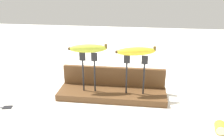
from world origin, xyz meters
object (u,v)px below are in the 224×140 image
(banana_raised_left, at_px, (88,48))
(wire_coil, at_px, (156,86))
(fork_stand_right, at_px, (135,71))
(banana_raised_right, at_px, (136,51))
(banana_chunk_near, at_px, (220,128))
(fork_stand_left, at_px, (89,68))

(banana_raised_left, height_order, wire_coil, banana_raised_left)
(fork_stand_right, xyz_separation_m, banana_raised_left, (-0.20, -0.00, 0.09))
(banana_raised_right, relative_size, wire_coil, 2.56)
(banana_raised_right, bearing_deg, banana_chunk_near, -33.76)
(fork_stand_left, height_order, banana_raised_right, banana_raised_right)
(banana_raised_right, distance_m, banana_chunk_near, 0.42)
(fork_stand_right, bearing_deg, banana_raised_left, -180.00)
(fork_stand_left, distance_m, wire_coil, 0.35)
(banana_chunk_near, xyz_separation_m, wire_coil, (-0.20, 0.35, -0.02))
(fork_stand_right, relative_size, wire_coil, 2.61)
(banana_raised_right, relative_size, banana_chunk_near, 3.69)
(fork_stand_left, relative_size, banana_raised_left, 1.08)
(banana_raised_left, relative_size, banana_chunk_near, 3.57)
(banana_raised_left, bearing_deg, wire_coil, 25.89)
(fork_stand_right, relative_size, banana_chunk_near, 3.76)
(banana_raised_right, distance_m, wire_coil, 0.28)
(banana_raised_right, bearing_deg, banana_raised_left, 180.00)
(banana_raised_left, xyz_separation_m, wire_coil, (0.30, 0.14, -0.22))
(fork_stand_left, distance_m, banana_chunk_near, 0.55)
(banana_raised_left, distance_m, banana_raised_right, 0.20)
(banana_raised_left, bearing_deg, banana_chunk_near, -22.02)
(fork_stand_left, bearing_deg, banana_raised_right, -0.01)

